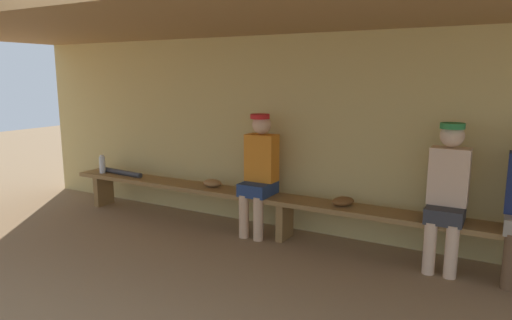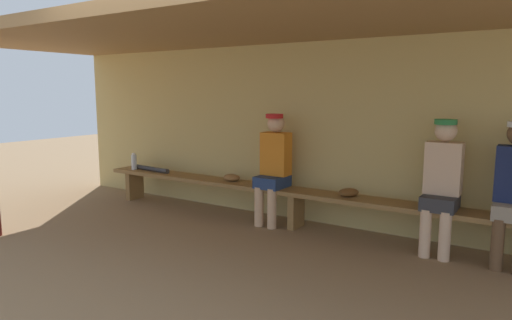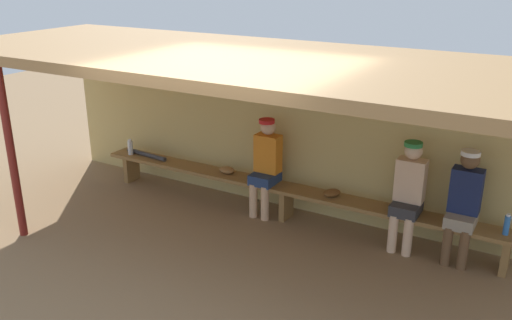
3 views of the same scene
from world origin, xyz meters
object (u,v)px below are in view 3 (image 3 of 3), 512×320
player_rightmost (464,202)px  baseball_glove_dark_brown (332,193)px  baseball_bat (146,154)px  baseball_glove_tan (227,170)px  bench (286,192)px  player_middle (408,191)px  support_post (11,153)px  player_shirtless_tan (266,162)px  water_bottle_blue (130,147)px  water_bottle_clear (507,225)px

player_rightmost → baseball_glove_dark_brown: player_rightmost is taller
baseball_bat → baseball_glove_tan: bearing=7.0°
bench → player_middle: 1.65m
support_post → player_middle: size_ratio=1.64×
player_shirtless_tan → player_rightmost: size_ratio=1.00×
baseball_glove_dark_brown → player_middle: bearing=125.9°
baseball_glove_dark_brown → baseball_bat: baseball_glove_dark_brown is taller
player_shirtless_tan → water_bottle_blue: 2.38m
player_rightmost → water_bottle_clear: (0.47, -0.01, -0.17)m
support_post → baseball_glove_tan: (1.73, 2.13, -0.60)m
baseball_glove_dark_brown → baseball_bat: (-3.06, -0.02, -0.01)m
water_bottle_blue → support_post: bearing=-89.9°
water_bottle_blue → baseball_bat: bearing=9.1°
baseball_glove_tan → bench: bearing=1.5°
player_middle → baseball_glove_dark_brown: (-0.96, 0.01, -0.24)m
water_bottle_clear → baseball_glove_tan: bearing=179.4°
player_shirtless_tan → baseball_bat: bearing=-179.9°
player_middle → water_bottle_blue: (-4.30, -0.05, -0.17)m
support_post → player_rightmost: (4.93, 2.10, -0.35)m
bench → player_shirtless_tan: (-0.32, 0.00, 0.36)m
support_post → water_bottle_clear: bearing=21.2°
player_shirtless_tan → baseball_glove_tan: bearing=177.6°
player_rightmost → player_shirtless_tan: bearing=180.0°
bench → player_rightmost: size_ratio=4.46×
player_middle → baseball_glove_tan: player_middle is taller
baseball_glove_tan → baseball_glove_dark_brown: size_ratio=1.00×
support_post → baseball_glove_dark_brown: 3.99m
bench → player_rightmost: (2.23, 0.00, 0.36)m
water_bottle_blue → baseball_bat: (0.28, 0.04, -0.08)m
support_post → bench: size_ratio=0.37×
player_middle → water_bottle_blue: size_ratio=5.48×
support_post → water_bottle_clear: (5.40, 2.10, -0.52)m
player_rightmost → support_post: bearing=-156.9°
bench → baseball_glove_tan: baseball_glove_tan is taller
baseball_bat → water_bottle_blue: bearing=-165.1°
player_middle → water_bottle_clear: 1.11m
player_shirtless_tan → bench: bearing=-0.6°
player_middle → player_rightmost: 0.63m
water_bottle_clear → baseball_bat: (-5.12, 0.00, -0.08)m
player_middle → player_shirtless_tan: (-1.92, 0.00, 0.00)m
support_post → baseball_bat: support_post is taller
baseball_glove_tan → baseball_glove_dark_brown: (1.60, -0.01, 0.00)m
support_post → baseball_glove_dark_brown: bearing=32.4°
support_post → player_middle: (4.30, 2.10, -0.35)m
water_bottle_blue → baseball_glove_dark_brown: size_ratio=1.02×
player_shirtless_tan → water_bottle_blue: size_ratio=5.48×
baseball_glove_tan → baseball_bat: (-1.45, -0.03, -0.01)m
support_post → water_bottle_clear: support_post is taller
bench → player_middle: bearing=0.1°
player_shirtless_tan → player_middle: bearing=0.0°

